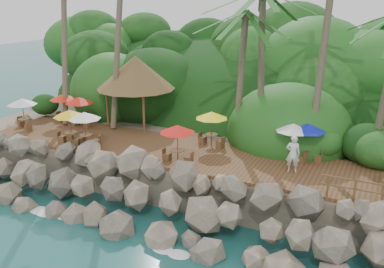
% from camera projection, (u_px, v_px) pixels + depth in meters
% --- Properties ---
extents(ground, '(140.00, 140.00, 0.00)m').
position_uv_depth(ground, '(135.00, 242.00, 19.80)').
color(ground, '#19514F').
rests_on(ground, ground).
extents(land_base, '(32.00, 25.20, 2.10)m').
position_uv_depth(land_base, '(248.00, 127.00, 33.22)').
color(land_base, gray).
rests_on(land_base, ground).
extents(jungle_hill, '(44.80, 28.00, 15.40)m').
position_uv_depth(jungle_hill, '(274.00, 116.00, 39.99)').
color(jungle_hill, '#143811').
rests_on(jungle_hill, ground).
extents(seawall, '(29.00, 4.00, 2.30)m').
position_uv_depth(seawall, '(157.00, 201.00, 21.17)').
color(seawall, gray).
rests_on(seawall, ground).
extents(terrace, '(26.00, 5.00, 0.20)m').
position_uv_depth(terrace, '(192.00, 154.00, 24.28)').
color(terrace, brown).
rests_on(terrace, land_base).
extents(jungle_foliage, '(44.00, 16.00, 12.00)m').
position_uv_depth(jungle_foliage, '(244.00, 144.00, 32.69)').
color(jungle_foliage, '#143811').
rests_on(jungle_foliage, ground).
extents(foam_line, '(25.20, 0.80, 0.06)m').
position_uv_depth(foam_line, '(139.00, 238.00, 20.05)').
color(foam_line, white).
rests_on(foam_line, ground).
extents(palapa, '(5.23, 5.23, 4.60)m').
position_uv_depth(palapa, '(136.00, 72.00, 28.70)').
color(palapa, brown).
rests_on(palapa, ground).
extents(dining_clusters, '(24.31, 5.08, 2.04)m').
position_uv_depth(dining_clusters, '(158.00, 119.00, 24.69)').
color(dining_clusters, brown).
rests_on(dining_clusters, terrace).
extents(waiter, '(0.76, 0.58, 1.90)m').
position_uv_depth(waiter, '(293.00, 154.00, 21.39)').
color(waiter, silver).
rests_on(waiter, terrace).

